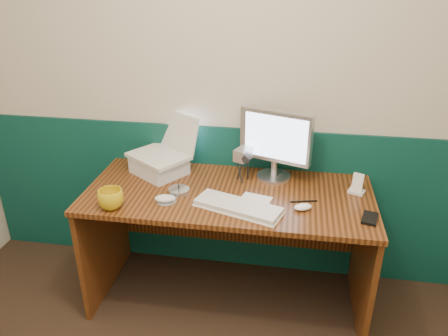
% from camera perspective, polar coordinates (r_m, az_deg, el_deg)
% --- Properties ---
extents(back_wall, '(3.50, 0.04, 2.50)m').
position_cam_1_polar(back_wall, '(2.59, 2.25, 10.48)').
color(back_wall, beige).
rests_on(back_wall, ground).
extents(wainscot, '(3.48, 0.02, 1.00)m').
position_cam_1_polar(wainscot, '(2.87, 1.96, -4.23)').
color(wainscot, '#08362F').
rests_on(wainscot, ground).
extents(desk, '(1.60, 0.70, 0.75)m').
position_cam_1_polar(desk, '(2.64, 0.54, -10.37)').
color(desk, '#341A09').
rests_on(desk, ground).
extents(laptop_riser, '(0.38, 0.37, 0.10)m').
position_cam_1_polar(laptop_riser, '(2.66, -8.48, 0.33)').
color(laptop_riser, silver).
rests_on(laptop_riser, desk).
extents(laptop, '(0.42, 0.40, 0.28)m').
position_cam_1_polar(laptop, '(2.59, -8.75, 4.13)').
color(laptop, silver).
rests_on(laptop, laptop_riser).
extents(monitor, '(0.44, 0.25, 0.42)m').
position_cam_1_polar(monitor, '(2.53, 6.72, 3.04)').
color(monitor, silver).
rests_on(monitor, desk).
extents(keyboard, '(0.48, 0.29, 0.03)m').
position_cam_1_polar(keyboard, '(2.27, 1.84, -5.13)').
color(keyboard, silver).
rests_on(keyboard, desk).
extents(mouse_right, '(0.11, 0.09, 0.03)m').
position_cam_1_polar(mouse_right, '(2.30, 10.27, -5.03)').
color(mouse_right, white).
rests_on(mouse_right, desk).
extents(mouse_left, '(0.12, 0.08, 0.04)m').
position_cam_1_polar(mouse_left, '(2.36, -7.72, -3.96)').
color(mouse_left, silver).
rests_on(mouse_left, desk).
extents(mug, '(0.15, 0.15, 0.11)m').
position_cam_1_polar(mug, '(2.34, -14.58, -3.95)').
color(mug, gold).
rests_on(mug, desk).
extents(camcorder, '(0.15, 0.17, 0.22)m').
position_cam_1_polar(camcorder, '(2.52, 2.49, 0.61)').
color(camcorder, silver).
rests_on(camcorder, desk).
extents(cd_spindle, '(0.12, 0.12, 0.02)m').
position_cam_1_polar(cd_spindle, '(2.44, -5.92, -2.96)').
color(cd_spindle, silver).
rests_on(cd_spindle, desk).
extents(cd_loose_a, '(0.11, 0.11, 0.00)m').
position_cam_1_polar(cd_loose_a, '(2.37, -7.53, -4.25)').
color(cd_loose_a, silver).
rests_on(cd_loose_a, desk).
extents(pen, '(0.14, 0.04, 0.01)m').
position_cam_1_polar(pen, '(2.38, 10.37, -4.30)').
color(pen, black).
rests_on(pen, desk).
extents(papers, '(0.18, 0.14, 0.00)m').
position_cam_1_polar(papers, '(2.37, 4.17, -4.09)').
color(papers, white).
rests_on(papers, desk).
extents(dock, '(0.10, 0.09, 0.02)m').
position_cam_1_polar(dock, '(2.54, 16.90, -2.95)').
color(dock, silver).
rests_on(dock, desk).
extents(music_player, '(0.07, 0.05, 0.10)m').
position_cam_1_polar(music_player, '(2.51, 17.07, -1.77)').
color(music_player, white).
rests_on(music_player, dock).
extents(pda, '(0.10, 0.14, 0.01)m').
position_cam_1_polar(pda, '(2.30, 18.51, -6.24)').
color(pda, black).
rests_on(pda, desk).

